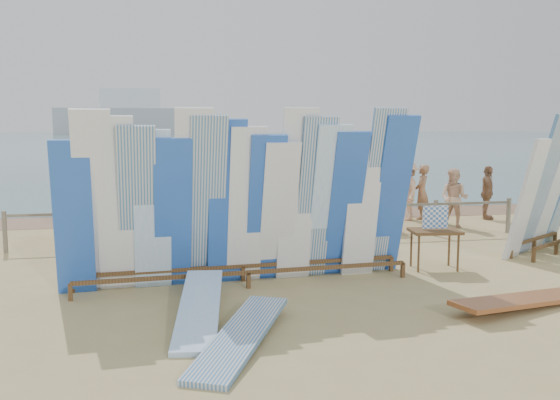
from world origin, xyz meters
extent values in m
plane|color=tan|center=(0.00, 0.00, 0.00)|extent=(160.00, 160.00, 0.00)
cube|color=#436D78|center=(0.00, 128.00, 0.00)|extent=(320.00, 240.00, 0.02)
cube|color=brown|center=(0.00, 7.20, 0.00)|extent=(40.00, 2.60, 0.01)
cube|color=#999EA3|center=(-12.00, 180.00, 4.02)|extent=(45.00, 8.00, 8.00)
cube|color=silver|center=(-12.00, 180.00, 11.02)|extent=(18.00, 6.00, 6.00)
cube|color=#736A57|center=(0.00, 3.00, 0.80)|extent=(12.00, 0.06, 0.06)
cube|color=#736A57|center=(-6.00, 3.00, 0.45)|extent=(0.08, 0.08, 0.90)
cube|color=#736A57|center=(-4.00, 3.00, 0.45)|extent=(0.08, 0.08, 0.90)
cube|color=#736A57|center=(-2.00, 3.00, 0.45)|extent=(0.08, 0.08, 0.90)
cube|color=#736A57|center=(0.00, 3.00, 0.45)|extent=(0.08, 0.08, 0.90)
cube|color=#736A57|center=(2.00, 3.00, 0.45)|extent=(0.08, 0.08, 0.90)
cube|color=#736A57|center=(4.00, 3.00, 0.45)|extent=(0.08, 0.08, 0.90)
cube|color=#736A57|center=(6.00, 3.00, 0.45)|extent=(0.08, 0.08, 0.90)
cube|color=brown|center=(-1.24, -0.85, 0.27)|extent=(5.68, 0.41, 0.07)
cube|color=brown|center=(-1.27, -0.37, 0.27)|extent=(5.68, 0.41, 0.07)
cube|color=blue|center=(-4.03, -0.78, 1.26)|extent=(0.64, 0.63, 2.52)
cube|color=white|center=(-3.70, -0.76, 1.49)|extent=(0.65, 0.91, 2.99)
cube|color=white|center=(-3.37, -0.74, 1.44)|extent=(0.65, 0.84, 2.89)
cube|color=silver|center=(-3.04, -0.72, 1.37)|extent=(0.66, 0.95, 2.74)
cube|color=#96C3F0|center=(-2.80, -0.71, 1.34)|extent=(0.64, 0.73, 2.68)
cube|color=blue|center=(-2.47, -0.69, 1.27)|extent=(0.65, 0.81, 2.54)
cube|color=white|center=(-2.14, -0.67, 1.51)|extent=(0.66, 1.02, 3.02)
cube|color=silver|center=(-1.90, -0.65, 1.45)|extent=(0.66, 1.02, 2.90)
cube|color=blue|center=(-1.57, -0.63, 1.42)|extent=(0.65, 0.78, 2.84)
cube|color=white|center=(-1.25, -0.61, 1.36)|extent=(0.65, 0.79, 2.72)
cube|color=blue|center=(-0.92, -0.59, 1.29)|extent=(0.65, 0.86, 2.59)
cube|color=white|center=(-0.68, -0.58, 1.23)|extent=(0.65, 0.87, 2.47)
cube|color=white|center=(-0.35, -0.56, 1.52)|extent=(0.64, 0.69, 3.03)
cube|color=silver|center=(-0.02, -0.54, 1.44)|extent=(0.65, 0.83, 2.89)
cube|color=#96C3F0|center=(0.22, -0.52, 1.38)|extent=(0.65, 0.89, 2.76)
cube|color=blue|center=(0.55, -0.50, 1.32)|extent=(0.65, 0.89, 2.64)
cube|color=white|center=(0.88, -0.48, 1.29)|extent=(0.63, 0.59, 2.59)
cube|color=silver|center=(1.21, -0.46, 1.52)|extent=(0.66, 0.93, 3.04)
cube|color=blue|center=(1.45, -0.45, 1.46)|extent=(0.66, 0.96, 2.91)
cube|color=brown|center=(5.57, 0.49, 0.27)|extent=(1.88, 1.18, 0.06)
cube|color=brown|center=(5.32, 0.90, 0.27)|extent=(1.88, 1.18, 0.06)
cube|color=white|center=(4.58, 0.16, 1.24)|extent=(0.84, 0.86, 2.48)
cube|color=silver|center=(5.15, 0.52, 1.48)|extent=(0.93, 1.00, 2.96)
cube|color=white|center=(5.73, 0.87, 1.42)|extent=(0.94, 1.02, 2.84)
cube|color=brown|center=(2.44, -0.19, 0.73)|extent=(0.99, 0.75, 0.05)
cube|color=white|center=(2.44, -0.19, 1.00)|extent=(0.49, 0.09, 0.43)
cube|color=#96C3F0|center=(-2.16, -2.38, 0.00)|extent=(0.90, 2.74, 0.40)
cube|color=#985429|center=(2.72, -2.71, 0.00)|extent=(2.74, 1.36, 0.23)
cube|color=silver|center=(-1.70, -3.37, 0.00)|extent=(1.65, 2.68, 0.22)
cube|color=red|center=(-0.19, 3.74, 0.34)|extent=(0.72, 0.68, 0.05)
cube|color=red|center=(-0.12, 3.99, 0.65)|extent=(0.62, 0.33, 0.59)
cube|color=red|center=(0.33, 3.58, 0.32)|extent=(0.60, 0.56, 0.05)
cube|color=red|center=(0.30, 3.81, 0.59)|extent=(0.56, 0.23, 0.54)
cube|color=red|center=(2.93, 3.98, 0.61)|extent=(0.59, 0.88, 0.61)
cube|color=red|center=(2.97, 4.31, 1.00)|extent=(0.52, 0.24, 0.38)
imported|color=tan|center=(-0.37, 6.53, 0.80)|extent=(1.09, 0.58, 1.61)
imported|color=#8C6042|center=(-4.25, 5.30, 0.78)|extent=(0.93, 0.42, 1.57)
imported|color=beige|center=(-5.20, 7.48, 0.87)|extent=(0.56, 1.63, 1.74)
imported|color=beige|center=(1.12, 6.95, 0.90)|extent=(1.73, 0.77, 1.80)
imported|color=beige|center=(5.04, 4.06, 0.79)|extent=(0.79, 0.82, 1.59)
imported|color=tan|center=(4.31, 5.47, 0.86)|extent=(0.67, 1.18, 1.72)
imported|color=tan|center=(2.33, 4.66, 0.80)|extent=(0.86, 0.63, 1.60)
imported|color=#8C6042|center=(6.66, 5.16, 0.78)|extent=(0.72, 1.00, 1.57)
imported|color=#8C6042|center=(4.80, 5.55, 0.80)|extent=(0.62, 0.65, 1.60)
imported|color=#8C6042|center=(-2.64, 4.17, 0.80)|extent=(0.62, 0.40, 1.60)
imported|color=#8C6042|center=(0.45, 5.59, 0.77)|extent=(0.97, 0.84, 1.55)
imported|color=tan|center=(-4.79, 4.63, 0.92)|extent=(0.91, 0.96, 1.84)
camera|label=1|loc=(-2.61, -10.50, 2.73)|focal=38.00mm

